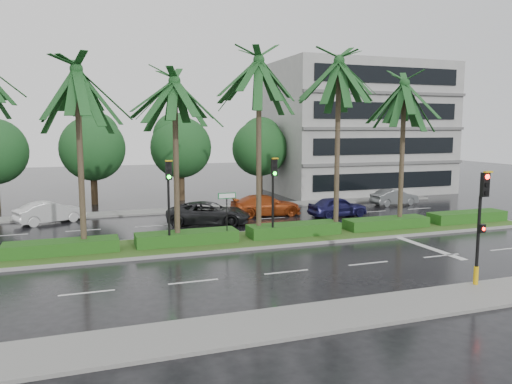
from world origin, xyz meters
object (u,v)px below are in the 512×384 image
object	(u,v)px
signal_near	(481,223)
car_darkgrey	(209,213)
car_red	(266,205)
signal_median_left	(169,191)
car_white	(50,212)
car_blue	(338,207)
car_grey	(394,197)
street_sign	(227,205)

from	to	relation	value
signal_near	car_darkgrey	distance (m)	17.06
car_darkgrey	car_red	distance (m)	4.84
signal_median_left	car_white	size ratio (longest dim) A/B	1.03
car_blue	car_grey	size ratio (longest dim) A/B	1.08
signal_near	street_sign	size ratio (longest dim) A/B	1.68
signal_near	signal_median_left	xyz separation A→B (m)	(-10.00, 9.69, 0.49)
car_darkgrey	street_sign	bearing A→B (deg)	-163.64
signal_near	street_sign	bearing A→B (deg)	125.34
signal_near	car_white	xyz separation A→B (m)	(-15.93, 19.50, -1.80)
signal_median_left	car_darkgrey	world-z (taller)	signal_median_left
car_blue	car_darkgrey	bearing A→B (deg)	85.73
car_white	car_grey	world-z (taller)	car_white
car_darkgrey	car_red	xyz separation A→B (m)	(4.50, 1.79, -0.00)
signal_median_left	car_blue	xyz separation A→B (m)	(12.50, 5.73, -2.30)
street_sign	car_darkgrey	size ratio (longest dim) A/B	0.50
car_darkgrey	car_red	bearing A→B (deg)	-47.05
car_red	car_grey	size ratio (longest dim) A/B	1.31
signal_near	car_grey	size ratio (longest dim) A/B	1.14
street_sign	car_blue	world-z (taller)	street_sign
signal_median_left	car_darkgrey	bearing A→B (deg)	59.65
car_darkgrey	car_grey	world-z (taller)	car_darkgrey
car_white	car_red	size ratio (longest dim) A/B	0.85
street_sign	car_darkgrey	bearing A→B (deg)	85.07
car_red	car_white	bearing A→B (deg)	83.93
street_sign	car_red	size ratio (longest dim) A/B	0.52
car_darkgrey	car_grey	distance (m)	16.00
signal_median_left	car_white	world-z (taller)	signal_median_left
street_sign	signal_near	bearing A→B (deg)	-54.66
signal_near	car_darkgrey	size ratio (longest dim) A/B	0.84
signal_near	street_sign	world-z (taller)	signal_near
signal_near	car_blue	world-z (taller)	signal_near
car_darkgrey	car_grey	xyz separation A→B (m)	(15.75, 2.84, -0.10)
signal_median_left	car_red	distance (m)	11.38
signal_near	car_grey	distance (m)	20.77
car_white	car_grey	distance (m)	25.20
signal_median_left	street_sign	bearing A→B (deg)	3.47
street_sign	car_white	world-z (taller)	street_sign
car_white	car_darkgrey	world-z (taller)	car_darkgrey
car_darkgrey	car_red	world-z (taller)	car_darkgrey
street_sign	car_grey	size ratio (longest dim) A/B	0.68
car_darkgrey	car_blue	size ratio (longest dim) A/B	1.27
car_blue	car_grey	distance (m)	7.42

